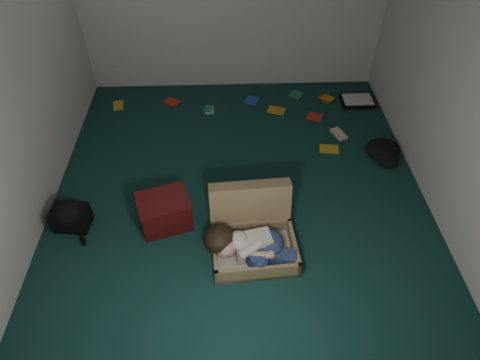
{
  "coord_description": "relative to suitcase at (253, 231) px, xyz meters",
  "views": [
    {
      "loc": [
        -0.12,
        -3.26,
        3.35
      ],
      "look_at": [
        0.0,
        -0.15,
        0.35
      ],
      "focal_mm": 32.0,
      "sensor_mm": 36.0,
      "label": 1
    }
  ],
  "objects": [
    {
      "name": "maroon_bin",
      "position": [
        -0.86,
        0.28,
        0.0
      ],
      "size": [
        0.59,
        0.52,
        0.34
      ],
      "rotation": [
        0.0,
        0.0,
        0.3
      ],
      "color": "#490F0F",
      "rests_on": "floor"
    },
    {
      "name": "suitcase",
      "position": [
        0.0,
        0.0,
        0.0
      ],
      "size": [
        0.83,
        0.81,
        0.57
      ],
      "rotation": [
        0.0,
        0.0,
        0.07
      ],
      "color": "#9F8458",
      "rests_on": "floor"
    },
    {
      "name": "wall_right",
      "position": [
        1.9,
        0.68,
        1.13
      ],
      "size": [
        0.0,
        4.5,
        4.5
      ],
      "primitive_type": "plane",
      "rotation": [
        1.57,
        0.0,
        -1.57
      ],
      "color": "silver",
      "rests_on": "ground"
    },
    {
      "name": "backpack",
      "position": [
        -1.8,
        0.29,
        -0.04
      ],
      "size": [
        0.47,
        0.39,
        0.26
      ],
      "primitive_type": null,
      "rotation": [
        0.0,
        0.0,
        -0.11
      ],
      "color": "black",
      "rests_on": "floor"
    },
    {
      "name": "book_scatter",
      "position": [
        0.26,
        2.2,
        -0.16
      ],
      "size": [
        3.09,
        1.4,
        0.02
      ],
      "color": "gold",
      "rests_on": "floor"
    },
    {
      "name": "clothing_pile",
      "position": [
        1.6,
        1.23,
        -0.1
      ],
      "size": [
        0.53,
        0.46,
        0.15
      ],
      "primitive_type": null,
      "rotation": [
        0.0,
        0.0,
        -0.17
      ],
      "color": "black",
      "rests_on": "floor"
    },
    {
      "name": "floor",
      "position": [
        -0.1,
        0.68,
        -0.17
      ],
      "size": [
        4.5,
        4.5,
        0.0
      ],
      "primitive_type": "plane",
      "color": "#133834",
      "rests_on": "ground"
    },
    {
      "name": "wall_front",
      "position": [
        -0.1,
        -1.57,
        1.13
      ],
      "size": [
        4.5,
        0.0,
        4.5
      ],
      "primitive_type": "plane",
      "rotation": [
        -1.57,
        0.0,
        0.0
      ],
      "color": "silver",
      "rests_on": "ground"
    },
    {
      "name": "person",
      "position": [
        -0.04,
        -0.2,
        0.05
      ],
      "size": [
        0.86,
        0.4,
        0.36
      ],
      "rotation": [
        0.0,
        0.0,
        0.07
      ],
      "color": "silver",
      "rests_on": "suitcase"
    },
    {
      "name": "paper_tray",
      "position": [
        1.6,
        2.38,
        -0.14
      ],
      "size": [
        0.44,
        0.33,
        0.06
      ],
      "rotation": [
        0.0,
        0.0,
        0.01
      ],
      "color": "black",
      "rests_on": "floor"
    },
    {
      "name": "wall_left",
      "position": [
        -2.1,
        0.68,
        1.13
      ],
      "size": [
        0.0,
        4.5,
        4.5
      ],
      "primitive_type": "plane",
      "rotation": [
        1.57,
        0.0,
        1.57
      ],
      "color": "silver",
      "rests_on": "ground"
    }
  ]
}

